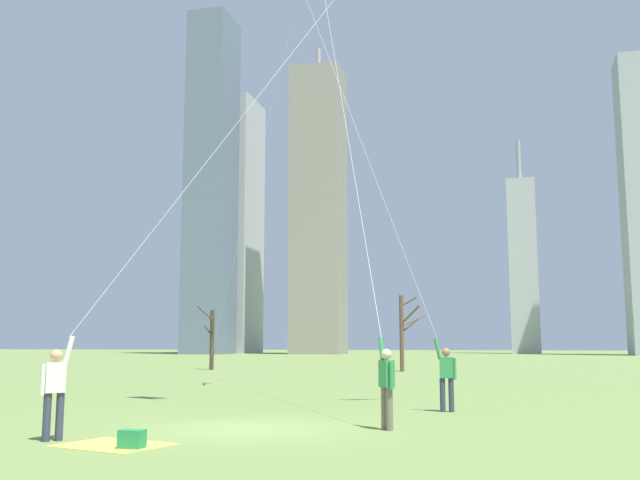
% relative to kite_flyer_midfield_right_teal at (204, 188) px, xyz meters
% --- Properties ---
extents(ground_plane, '(400.00, 400.00, 0.00)m').
position_rel_kite_flyer_midfield_right_teal_xyz_m(ground_plane, '(0.53, 1.32, -4.78)').
color(ground_plane, olive).
extents(kite_flyer_midfield_right_teal, '(10.49, 6.29, 18.27)m').
position_rel_kite_flyer_midfield_right_teal_xyz_m(kite_flyer_midfield_right_teal, '(0.00, 0.00, 0.00)').
color(kite_flyer_midfield_right_teal, '#33384C').
rests_on(kite_flyer_midfield_right_teal, ground).
extents(kite_flyer_midfield_center_orange, '(5.10, 14.31, 18.11)m').
position_rel_kite_flyer_midfield_right_teal_xyz_m(kite_flyer_midfield_center_orange, '(2.80, 3.25, -2.04)').
color(kite_flyer_midfield_center_orange, '#726656').
rests_on(kite_flyer_midfield_center_orange, ground).
extents(kite_flyer_foreground_left_white, '(5.75, 2.00, 15.28)m').
position_rel_kite_flyer_midfield_right_teal_xyz_m(kite_flyer_foreground_left_white, '(2.92, 5.66, -0.15)').
color(kite_flyer_foreground_left_white, '#33384C').
rests_on(kite_flyer_foreground_left_white, ground).
extents(distant_kite_drifting_left_pink, '(5.50, 3.55, 16.31)m').
position_rel_kite_flyer_midfield_right_teal_xyz_m(distant_kite_drifting_left_pink, '(-2.16, 13.11, 9.16)').
color(distant_kite_drifting_left_pink, pink).
rests_on(distant_kite_drifting_left_pink, ground).
extents(picnic_spot, '(2.11, 1.84, 0.31)m').
position_rel_kite_flyer_midfield_right_teal_xyz_m(picnic_spot, '(-0.59, -1.73, -4.69)').
color(picnic_spot, '#D8BF4C').
rests_on(picnic_spot, ground).
extents(bare_tree_left_of_center, '(1.59, 1.86, 4.81)m').
position_rel_kite_flyer_midfield_right_teal_xyz_m(bare_tree_left_of_center, '(-0.57, 33.40, -2.18)').
color(bare_tree_left_of_center, brown).
rests_on(bare_tree_left_of_center, ground).
extents(bare_tree_far_right_edge, '(2.04, 2.56, 4.40)m').
position_rel_kite_flyer_midfield_right_teal_xyz_m(bare_tree_far_right_edge, '(-13.68, 33.41, -2.57)').
color(bare_tree_far_right_edge, '#423326').
rests_on(bare_tree_far_right_edge, ground).
extents(skyline_slender_spire, '(6.87, 9.61, 61.55)m').
position_rel_kite_flyer_midfield_right_teal_xyz_m(skyline_slender_spire, '(-44.62, 106.30, 26.00)').
color(skyline_slender_spire, slate).
rests_on(skyline_slender_spire, ground).
extents(skyline_short_annex, '(8.77, 8.32, 55.59)m').
position_rel_kite_flyer_midfield_right_teal_xyz_m(skyline_short_annex, '(-25.77, 110.52, 20.87)').
color(skyline_short_annex, gray).
rests_on(skyline_short_annex, ground).
extents(skyline_mid_tower_left, '(5.11, 5.77, 40.03)m').
position_rel_kite_flyer_midfield_right_teal_xyz_m(skyline_mid_tower_left, '(9.39, 125.99, 11.41)').
color(skyline_mid_tower_left, '#B2B2B7').
rests_on(skyline_mid_tower_left, ground).
extents(skyline_mid_tower_right, '(5.93, 11.79, 50.27)m').
position_rel_kite_flyer_midfield_right_teal_xyz_m(skyline_mid_tower_right, '(-44.20, 120.46, 20.36)').
color(skyline_mid_tower_right, '#B2B2B7').
rests_on(skyline_mid_tower_right, ground).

